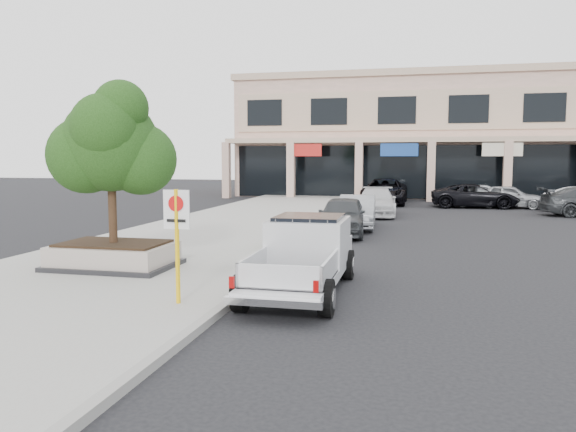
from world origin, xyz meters
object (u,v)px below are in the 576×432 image
object	(u,v)px
pickup_truck	(301,256)
planter	(114,255)
lot_car_e	(483,195)
planter_tree	(118,145)
curb_car_d	(385,191)
curb_car_b	(357,212)
no_parking_sign	(177,230)
curb_car_a	(343,216)
curb_car_c	(376,202)
lot_car_a	(509,196)
lot_car_d	(475,196)

from	to	relation	value
pickup_truck	planter	bearing A→B (deg)	168.27
pickup_truck	lot_car_e	xyz separation A→B (m)	(6.45, 24.42, -0.10)
planter_tree	curb_car_d	world-z (taller)	planter_tree
curb_car_b	lot_car_e	size ratio (longest dim) A/B	1.00
no_parking_sign	lot_car_e	xyz separation A→B (m)	(8.56, 26.40, -0.89)
curb_car_a	curb_car_b	xyz separation A→B (m)	(0.33, 2.27, -0.05)
curb_car_a	pickup_truck	bearing A→B (deg)	-90.41
planter	no_parking_sign	size ratio (longest dim) A/B	1.39
curb_car_c	lot_car_a	bearing A→B (deg)	36.55
curb_car_c	planter_tree	bearing A→B (deg)	-112.01
planter	lot_car_e	distance (m)	26.15
pickup_truck	curb_car_d	bearing A→B (deg)	88.89
curb_car_a	lot_car_a	size ratio (longest dim) A/B	1.08
curb_car_b	planter	bearing A→B (deg)	-119.01
pickup_truck	curb_car_b	xyz separation A→B (m)	(-0.04, 12.09, -0.13)
planter_tree	curb_car_c	xyz separation A→B (m)	(5.57, 16.42, -2.68)
curb_car_b	curb_car_d	world-z (taller)	curb_car_d
curb_car_b	no_parking_sign	bearing A→B (deg)	-101.69
curb_car_b	curb_car_d	size ratio (longest dim) A/B	0.72
no_parking_sign	lot_car_a	size ratio (longest dim) A/B	0.55
curb_car_b	lot_car_d	bearing A→B (deg)	59.58
no_parking_sign	planter_tree	bearing A→B (deg)	133.84
lot_car_d	no_parking_sign	bearing A→B (deg)	160.53
planter_tree	lot_car_e	world-z (taller)	planter_tree
no_parking_sign	curb_car_d	bearing A→B (deg)	84.80
pickup_truck	curb_car_a	world-z (taller)	pickup_truck
curb_car_b	curb_car_c	bearing A→B (deg)	82.55
pickup_truck	lot_car_e	bearing A→B (deg)	74.90
no_parking_sign	curb_car_c	distance (m)	19.82
curb_car_a	curb_car_b	world-z (taller)	curb_car_a
planter	curb_car_b	distance (m)	12.22
curb_car_c	lot_car_a	xyz separation A→B (m)	(7.55, 6.30, -0.02)
planter	lot_car_e	size ratio (longest dim) A/B	0.73
planter_tree	curb_car_b	xyz separation A→B (m)	(5.17, 10.85, -2.70)
planter	curb_car_b	xyz separation A→B (m)	(5.30, 11.01, 0.24)
planter	curb_car_d	distance (m)	24.72
planter	curb_car_c	world-z (taller)	curb_car_c
lot_car_d	pickup_truck	bearing A→B (deg)	163.88
curb_car_c	curb_car_d	distance (m)	7.48
no_parking_sign	pickup_truck	bearing A→B (deg)	43.19
curb_car_a	lot_car_a	xyz separation A→B (m)	(8.29, 14.14, -0.06)
lot_car_a	planter	bearing A→B (deg)	158.78
planter_tree	curb_car_c	distance (m)	17.55
lot_car_d	curb_car_d	bearing A→B (deg)	73.55
lot_car_e	pickup_truck	bearing A→B (deg)	169.10
curb_car_b	curb_car_c	world-z (taller)	curb_car_c
lot_car_e	curb_car_c	bearing A→B (deg)	141.92
curb_car_c	curb_car_b	bearing A→B (deg)	-97.43
pickup_truck	curb_car_a	distance (m)	9.82
curb_car_b	curb_car_c	size ratio (longest dim) A/B	0.86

